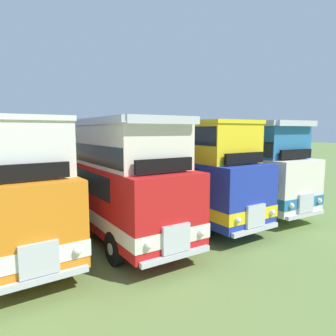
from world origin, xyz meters
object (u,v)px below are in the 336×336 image
bus_fourth_in_row (8,176)px  bus_sixth_in_row (168,163)px  bus_fifth_in_row (103,171)px  bus_seventh_in_row (227,162)px

bus_fourth_in_row → bus_sixth_in_row: size_ratio=0.88×
bus_fourth_in_row → bus_sixth_in_row: bearing=3.5°
bus_fourth_in_row → bus_fifth_in_row: bus_fifth_in_row is taller
bus_fifth_in_row → bus_sixth_in_row: bearing=6.7°
bus_fourth_in_row → bus_fifth_in_row: 3.60m
bus_fifth_in_row → bus_sixth_in_row: 3.62m
bus_fourth_in_row → bus_seventh_in_row: 10.79m
bus_sixth_in_row → bus_fifth_in_row: bearing=-173.3°
bus_fifth_in_row → bus_seventh_in_row: 7.19m
bus_fourth_in_row → bus_sixth_in_row: 7.20m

